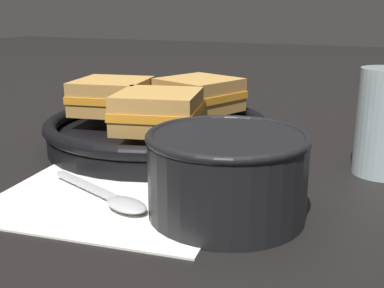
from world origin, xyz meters
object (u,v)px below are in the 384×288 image
(soup_bowl, at_px, (227,169))
(spoon, at_px, (118,199))
(skillet, at_px, (157,131))
(sandwich_far_left, at_px, (112,96))
(sandwich_near_right, at_px, (199,95))
(sandwich_near_left, at_px, (158,111))

(soup_bowl, height_order, spoon, soup_bowl)
(skillet, height_order, sandwich_far_left, sandwich_far_left)
(skillet, xyz_separation_m, sandwich_far_left, (-0.07, 0.00, 0.04))
(soup_bowl, relative_size, sandwich_near_right, 1.15)
(sandwich_near_left, bearing_deg, sandwich_far_left, 149.05)
(sandwich_far_left, bearing_deg, soup_bowl, -37.10)
(soup_bowl, distance_m, sandwich_near_left, 0.17)
(sandwich_near_left, distance_m, sandwich_near_right, 0.12)
(sandwich_far_left, bearing_deg, spoon, -56.74)
(sandwich_near_right, bearing_deg, skillet, -120.95)
(soup_bowl, height_order, skillet, soup_bowl)
(soup_bowl, bearing_deg, sandwich_near_left, 138.51)
(soup_bowl, relative_size, spoon, 1.00)
(skillet, distance_m, sandwich_far_left, 0.08)
(spoon, bearing_deg, sandwich_near_left, 122.44)
(soup_bowl, bearing_deg, spoon, -166.39)
(skillet, bearing_deg, spoon, -72.98)
(soup_bowl, distance_m, skillet, 0.24)
(sandwich_near_left, bearing_deg, spoon, -79.00)
(sandwich_near_left, height_order, sandwich_far_left, same)
(soup_bowl, height_order, sandwich_far_left, sandwich_far_left)
(spoon, height_order, sandwich_far_left, sandwich_far_left)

